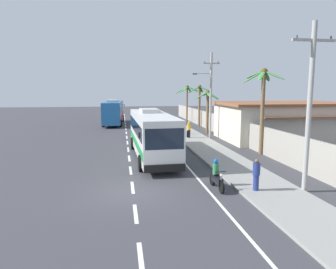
{
  "coord_description": "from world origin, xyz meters",
  "views": [
    {
      "loc": [
        -0.47,
        -14.81,
        5.07
      ],
      "look_at": [
        2.96,
        7.98,
        1.7
      ],
      "focal_mm": 32.83,
      "sensor_mm": 36.0,
      "label": 1
    }
  ],
  "objects_px": {
    "pedestrian_near_kerb": "(189,129)",
    "pedestrian_far_walk": "(256,174)",
    "coach_bus_foreground": "(152,133)",
    "palm_third": "(208,103)",
    "utility_pole_nearest": "(310,105)",
    "palm_second": "(263,93)",
    "roadside_building": "(284,121)",
    "pedestrian_midwalk": "(181,127)",
    "coach_bus_far_lane": "(113,112)",
    "utility_pole_mid": "(210,93)",
    "motorcycle_beside_bus": "(217,177)",
    "palm_nearest": "(187,94)",
    "palm_fourth": "(200,97)"
  },
  "relations": [
    {
      "from": "pedestrian_near_kerb",
      "to": "roadside_building",
      "type": "height_order",
      "value": "roadside_building"
    },
    {
      "from": "coach_bus_foreground",
      "to": "utility_pole_mid",
      "type": "distance_m",
      "value": 11.32
    },
    {
      "from": "pedestrian_midwalk",
      "to": "palm_nearest",
      "type": "height_order",
      "value": "palm_nearest"
    },
    {
      "from": "pedestrian_near_kerb",
      "to": "pedestrian_far_walk",
      "type": "bearing_deg",
      "value": 44.65
    },
    {
      "from": "palm_fourth",
      "to": "palm_second",
      "type": "bearing_deg",
      "value": -89.47
    },
    {
      "from": "palm_third",
      "to": "roadside_building",
      "type": "bearing_deg",
      "value": -39.86
    },
    {
      "from": "motorcycle_beside_bus",
      "to": "palm_nearest",
      "type": "distance_m",
      "value": 33.17
    },
    {
      "from": "coach_bus_foreground",
      "to": "palm_third",
      "type": "distance_m",
      "value": 14.03
    },
    {
      "from": "coach_bus_far_lane",
      "to": "palm_third",
      "type": "height_order",
      "value": "palm_third"
    },
    {
      "from": "coach_bus_foreground",
      "to": "palm_third",
      "type": "bearing_deg",
      "value": 56.84
    },
    {
      "from": "palm_third",
      "to": "coach_bus_foreground",
      "type": "bearing_deg",
      "value": -123.16
    },
    {
      "from": "palm_third",
      "to": "roadside_building",
      "type": "relative_size",
      "value": 0.38
    },
    {
      "from": "utility_pole_mid",
      "to": "pedestrian_midwalk",
      "type": "bearing_deg",
      "value": 141.21
    },
    {
      "from": "pedestrian_far_walk",
      "to": "coach_bus_foreground",
      "type": "bearing_deg",
      "value": -89.28
    },
    {
      "from": "coach_bus_far_lane",
      "to": "pedestrian_far_walk",
      "type": "xyz_separation_m",
      "value": [
        7.7,
        -31.98,
        -0.93
      ]
    },
    {
      "from": "motorcycle_beside_bus",
      "to": "roadside_building",
      "type": "distance_m",
      "value": 18.44
    },
    {
      "from": "coach_bus_far_lane",
      "to": "coach_bus_foreground",
      "type": "bearing_deg",
      "value": -81.53
    },
    {
      "from": "pedestrian_near_kerb",
      "to": "pedestrian_far_walk",
      "type": "xyz_separation_m",
      "value": [
        -0.36,
        -16.96,
        -0.07
      ]
    },
    {
      "from": "roadside_building",
      "to": "utility_pole_mid",
      "type": "bearing_deg",
      "value": 162.65
    },
    {
      "from": "utility_pole_nearest",
      "to": "palm_third",
      "type": "height_order",
      "value": "utility_pole_nearest"
    },
    {
      "from": "palm_fourth",
      "to": "roadside_building",
      "type": "height_order",
      "value": "palm_fourth"
    },
    {
      "from": "utility_pole_mid",
      "to": "palm_fourth",
      "type": "height_order",
      "value": "utility_pole_mid"
    },
    {
      "from": "palm_third",
      "to": "motorcycle_beside_bus",
      "type": "bearing_deg",
      "value": -104.42
    },
    {
      "from": "utility_pole_nearest",
      "to": "palm_second",
      "type": "bearing_deg",
      "value": 77.97
    },
    {
      "from": "palm_third",
      "to": "coach_bus_far_lane",
      "type": "bearing_deg",
      "value": 134.22
    },
    {
      "from": "pedestrian_far_walk",
      "to": "utility_pole_mid",
      "type": "xyz_separation_m",
      "value": [
        2.69,
        17.45,
        3.75
      ]
    },
    {
      "from": "coach_bus_far_lane",
      "to": "palm_second",
      "type": "relative_size",
      "value": 1.67
    },
    {
      "from": "utility_pole_nearest",
      "to": "utility_pole_mid",
      "type": "xyz_separation_m",
      "value": [
        0.23,
        17.66,
        0.37
      ]
    },
    {
      "from": "palm_second",
      "to": "roadside_building",
      "type": "distance_m",
      "value": 8.97
    },
    {
      "from": "coach_bus_foreground",
      "to": "palm_fourth",
      "type": "relative_size",
      "value": 2.02
    },
    {
      "from": "utility_pole_nearest",
      "to": "palm_second",
      "type": "distance_m",
      "value": 9.15
    },
    {
      "from": "pedestrian_near_kerb",
      "to": "palm_second",
      "type": "distance_m",
      "value": 9.91
    },
    {
      "from": "pedestrian_near_kerb",
      "to": "roadside_building",
      "type": "distance_m",
      "value": 9.68
    },
    {
      "from": "coach_bus_foreground",
      "to": "palm_third",
      "type": "xyz_separation_m",
      "value": [
        7.62,
        11.66,
        1.72
      ]
    },
    {
      "from": "pedestrian_far_walk",
      "to": "utility_pole_nearest",
      "type": "distance_m",
      "value": 4.18
    },
    {
      "from": "utility_pole_mid",
      "to": "palm_nearest",
      "type": "distance_m",
      "value": 16.0
    },
    {
      "from": "palm_nearest",
      "to": "motorcycle_beside_bus",
      "type": "bearing_deg",
      "value": -99.42
    },
    {
      "from": "pedestrian_near_kerb",
      "to": "palm_second",
      "type": "xyz_separation_m",
      "value": [
        4.0,
        -8.24,
        3.78
      ]
    },
    {
      "from": "pedestrian_midwalk",
      "to": "utility_pole_mid",
      "type": "distance_m",
      "value": 5.08
    },
    {
      "from": "utility_pole_mid",
      "to": "palm_nearest",
      "type": "xyz_separation_m",
      "value": [
        0.97,
        15.97,
        -0.29
      ]
    },
    {
      "from": "motorcycle_beside_bus",
      "to": "palm_nearest",
      "type": "xyz_separation_m",
      "value": [
        5.39,
        32.51,
        3.78
      ]
    },
    {
      "from": "coach_bus_far_lane",
      "to": "palm_fourth",
      "type": "relative_size",
      "value": 1.95
    },
    {
      "from": "pedestrian_near_kerb",
      "to": "pedestrian_midwalk",
      "type": "xyz_separation_m",
      "value": [
        -0.34,
        2.64,
        -0.08
      ]
    },
    {
      "from": "pedestrian_midwalk",
      "to": "palm_nearest",
      "type": "relative_size",
      "value": 0.27
    },
    {
      "from": "coach_bus_far_lane",
      "to": "pedestrian_near_kerb",
      "type": "height_order",
      "value": "coach_bus_far_lane"
    },
    {
      "from": "motorcycle_beside_bus",
      "to": "pedestrian_midwalk",
      "type": "distance_m",
      "value": 18.77
    },
    {
      "from": "pedestrian_far_walk",
      "to": "pedestrian_midwalk",
      "type": "bearing_deg",
      "value": -114.8
    },
    {
      "from": "motorcycle_beside_bus",
      "to": "pedestrian_far_walk",
      "type": "relative_size",
      "value": 1.24
    },
    {
      "from": "utility_pole_nearest",
      "to": "palm_third",
      "type": "xyz_separation_m",
      "value": [
        0.88,
        20.86,
        -0.74
      ]
    },
    {
      "from": "pedestrian_near_kerb",
      "to": "utility_pole_mid",
      "type": "xyz_separation_m",
      "value": [
        2.33,
        0.49,
        3.67
      ]
    }
  ]
}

